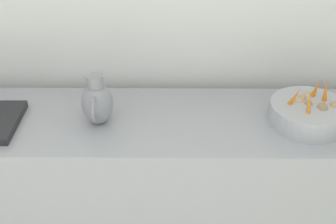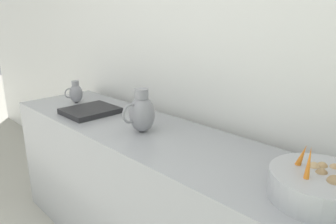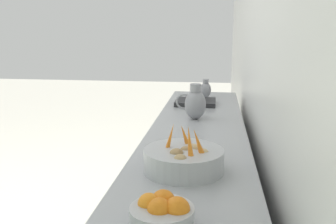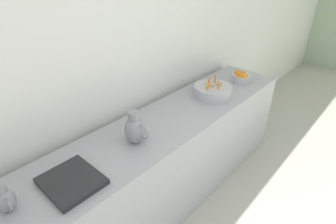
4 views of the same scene
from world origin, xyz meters
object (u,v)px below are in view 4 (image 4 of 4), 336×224
Objects in this scene: vegetable_colander at (213,91)px; orange_bowl at (241,77)px; metal_pitcher_short at (5,200)px; metal_pitcher_tall at (135,129)px.

vegetable_colander is 1.73× the size of orange_bowl.
orange_bowl is 2.37m from metal_pitcher_short.
metal_pitcher_short is (-0.06, -2.36, 0.03)m from orange_bowl.
vegetable_colander is 1.86m from metal_pitcher_short.
metal_pitcher_tall reaches higher than vegetable_colander.
metal_pitcher_tall reaches higher than orange_bowl.
orange_bowl is at bearing 88.54° from metal_pitcher_short.
vegetable_colander is 2.10× the size of metal_pitcher_short.
metal_pitcher_tall is 1.46× the size of metal_pitcher_short.
vegetable_colander is 1.00m from metal_pitcher_tall.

